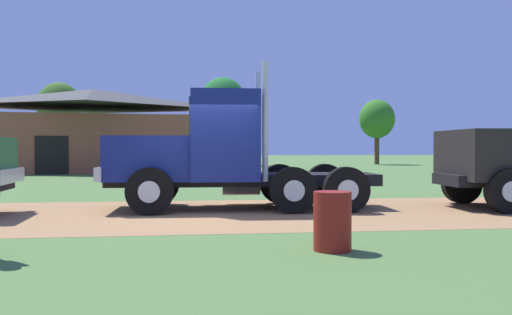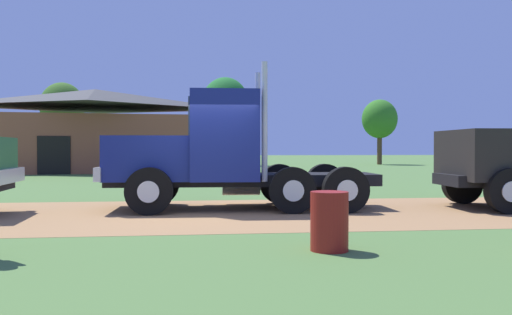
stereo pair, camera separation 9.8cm
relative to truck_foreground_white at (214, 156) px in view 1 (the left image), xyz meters
name	(u,v)px [view 1 (the left image)]	position (x,y,z in m)	size (l,w,h in m)	color
ground_plane	(204,214)	(-0.27, -0.95, -1.32)	(200.00, 200.00, 0.00)	#4E7237
dirt_track	(204,213)	(-0.27, -0.95, -1.32)	(120.00, 6.07, 0.01)	#9F7449
truck_foreground_white	(214,156)	(0.00, 0.00, 0.00)	(6.81, 2.78, 3.52)	black
steel_barrel	(332,221)	(1.49, -5.65, -0.89)	(0.56, 0.56, 0.87)	maroon
shed_building	(93,132)	(-6.79, 22.39, 1.25)	(14.66, 9.67, 5.33)	brown
tree_left	(60,107)	(-10.90, 31.15, 3.49)	(3.48, 3.48, 6.78)	#513823
tree_mid	(223,104)	(2.32, 33.43, 4.07)	(4.11, 4.11, 7.69)	#513823
tree_right	(377,119)	(16.58, 34.18, 2.83)	(3.24, 3.24, 5.98)	#513823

